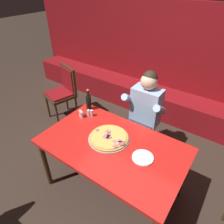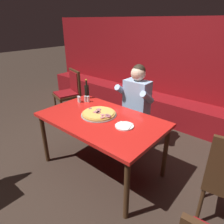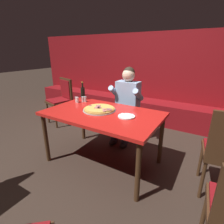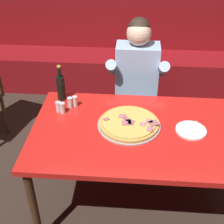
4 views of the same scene
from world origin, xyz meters
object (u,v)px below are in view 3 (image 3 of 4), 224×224
Objects in this scene: pizza at (99,109)px; plate_white_paper at (126,116)px; shaker_oregano at (83,100)px; main_dining_table at (102,117)px; diner_seated_blue_shirt at (126,102)px; dining_chair_by_booth at (62,97)px; beer_bottle at (83,93)px; shaker_red_pepper_flakes at (77,100)px; shaker_black_pepper at (85,100)px; shaker_parmesan at (76,100)px.

pizza reaches higher than plate_white_paper.
pizza is at bearing -23.35° from shaker_oregano.
diner_seated_blue_shirt is (-0.03, 0.73, 0.02)m from main_dining_table.
pizza is 0.46× the size of dining_chair_by_booth.
beer_bottle reaches higher than shaker_red_pepper_flakes.
shaker_black_pepper reaches higher than main_dining_table.
shaker_parmesan is (-0.96, 0.16, 0.03)m from plate_white_paper.
main_dining_table is at bearing -177.53° from plate_white_paper.
shaker_red_pepper_flakes is (0.05, -0.19, -0.07)m from beer_bottle.
shaker_oregano is at bearing 155.61° from main_dining_table.
diner_seated_blue_shirt reaches higher than shaker_black_pepper.
shaker_oregano is (-0.54, 0.24, 0.11)m from main_dining_table.
diner_seated_blue_shirt is (0.58, 0.56, -0.09)m from shaker_parmesan.
beer_bottle is (-0.97, 0.34, 0.10)m from plate_white_paper.
shaker_oregano reaches higher than main_dining_table.
shaker_parmesan and shaker_red_pepper_flakes have the same top height.
plate_white_paper is 0.22× the size of dining_chair_by_booth.
plate_white_paper is 0.91m from shaker_oregano.
beer_bottle is 0.17m from shaker_black_pepper.
plate_white_paper is 0.16× the size of diner_seated_blue_shirt.
beer_bottle reaches higher than main_dining_table.
shaker_parmesan reaches higher than pizza.
shaker_red_pepper_flakes is (-0.58, 0.17, 0.11)m from main_dining_table.
shaker_red_pepper_flakes is at bearing 170.71° from plate_white_paper.
shaker_black_pepper is (0.03, 0.02, 0.00)m from shaker_oregano.
beer_bottle reaches higher than pizza.
shaker_black_pepper is at bearing 37.30° from shaker_parmesan.
shaker_black_pepper is (-0.85, 0.25, 0.03)m from plate_white_paper.
dining_chair_by_booth is at bearing 154.90° from shaker_black_pepper.
shaker_oregano and shaker_red_pepper_flakes have the same top height.
beer_bottle is 0.16m from shaker_oregano.
pizza is 1.68m from dining_chair_by_booth.
plate_white_paper is at bearing -9.29° from shaker_red_pepper_flakes.
diner_seated_blue_shirt reaches higher than beer_bottle.
dining_chair_by_booth is (-1.08, 0.51, -0.23)m from shaker_black_pepper.
pizza is 1.52× the size of beer_bottle.
shaker_oregano is (-0.88, 0.23, 0.03)m from plate_white_paper.
main_dining_table is at bearing -24.39° from shaker_oregano.
beer_bottle is at bearing -147.18° from diner_seated_blue_shirt.
shaker_red_pepper_flakes is at bearing -31.00° from dining_chair_by_booth.
shaker_red_pepper_flakes is 0.09× the size of dining_chair_by_booth.
plate_white_paper is 0.93m from shaker_red_pepper_flakes.
beer_bottle reaches higher than plate_white_paper.
shaker_red_pepper_flakes is at bearing -128.10° from shaker_black_pepper.
beer_bottle is 3.40× the size of shaker_oregano.
shaker_oregano is at bearing -51.71° from beer_bottle.
shaker_oregano is 0.09× the size of dining_chair_by_booth.
shaker_oregano is 0.04m from shaker_black_pepper.
main_dining_table is at bearing -16.00° from shaker_red_pepper_flakes.
pizza is at bearing -13.96° from shaker_parmesan.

